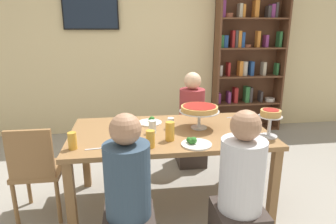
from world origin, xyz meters
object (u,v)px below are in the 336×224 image
(beer_glass_amber_tall, at_px, (170,131))
(cutlery_fork_near, at_px, (235,117))
(salad_plate_far_diner, at_px, (150,122))
(water_glass_clear_far, at_px, (171,123))
(television, at_px, (91,12))
(diner_near_left, at_px, (129,209))
(cutlery_fork_far, at_px, (123,121))
(deep_dish_pizza_stand, at_px, (199,110))
(dining_table, at_px, (169,139))
(diner_near_right, at_px, (240,202))
(bookshelf, at_px, (248,60))
(salad_plate_near_diner, at_px, (195,143))
(beer_glass_amber_short, at_px, (72,141))
(beer_glass_amber_spare, at_px, (150,139))
(chair_head_west, at_px, (37,168))
(cutlery_knife_near, at_px, (97,149))
(diner_far_right, at_px, (192,126))
(personal_pizza_stand, at_px, (270,117))
(cutlery_knife_far, at_px, (253,142))
(water_glass_clear_near, at_px, (153,127))

(beer_glass_amber_tall, height_order, cutlery_fork_near, beer_glass_amber_tall)
(salad_plate_far_diner, bearing_deg, water_glass_clear_far, -45.16)
(television, bearing_deg, beer_glass_amber_tall, -70.50)
(diner_near_left, bearing_deg, cutlery_fork_far, 1.94)
(deep_dish_pizza_stand, bearing_deg, salad_plate_far_diner, 155.20)
(water_glass_clear_far, height_order, cutlery_fork_near, water_glass_clear_far)
(dining_table, relative_size, diner_near_right, 1.54)
(bookshelf, height_order, television, bookshelf)
(diner_near_left, relative_size, salad_plate_near_diner, 4.69)
(salad_plate_far_diner, xyz_separation_m, beer_glass_amber_short, (-0.64, -0.55, 0.05))
(diner_near_left, distance_m, beer_glass_amber_spare, 0.56)
(beer_glass_amber_spare, relative_size, cutlery_fork_far, 0.78)
(deep_dish_pizza_stand, bearing_deg, beer_glass_amber_tall, -139.20)
(dining_table, height_order, diner_near_right, diner_near_right)
(chair_head_west, distance_m, beer_glass_amber_spare, 1.05)
(salad_plate_near_diner, height_order, cutlery_fork_near, salad_plate_near_diner)
(salad_plate_near_diner, distance_m, beer_glass_amber_short, 0.96)
(chair_head_west, relative_size, cutlery_fork_near, 4.83)
(chair_head_west, bearing_deg, water_glass_clear_far, 6.92)
(chair_head_west, bearing_deg, dining_table, 3.81)
(diner_near_left, bearing_deg, chair_head_west, 47.76)
(cutlery_knife_near, xyz_separation_m, cutlery_fork_far, (0.19, 0.68, 0.00))
(diner_far_right, bearing_deg, diner_near_left, -25.78)
(diner_near_left, height_order, cutlery_fork_near, diner_near_left)
(television, xyz_separation_m, deep_dish_pizza_stand, (1.14, -2.07, -0.94))
(salad_plate_near_diner, bearing_deg, bookshelf, 59.68)
(cutlery_fork_near, bearing_deg, cutlery_fork_far, -4.24)
(bookshelf, bearing_deg, diner_near_right, -112.48)
(dining_table, height_order, television, television)
(cutlery_fork_far, bearing_deg, beer_glass_amber_short, 75.20)
(beer_glass_amber_tall, xyz_separation_m, cutlery_knife_near, (-0.59, -0.11, -0.08))
(salad_plate_far_diner, height_order, cutlery_fork_near, salad_plate_far_diner)
(diner_far_right, xyz_separation_m, personal_pizza_stand, (0.44, -1.07, 0.43))
(diner_near_left, height_order, cutlery_fork_far, diner_near_left)
(beer_glass_amber_spare, bearing_deg, water_glass_clear_far, 62.34)
(beer_glass_amber_spare, height_order, cutlery_knife_far, beer_glass_amber_spare)
(diner_far_right, bearing_deg, salad_plate_near_diner, -11.16)
(personal_pizza_stand, height_order, beer_glass_amber_short, personal_pizza_stand)
(cutlery_fork_near, bearing_deg, salad_plate_far_diner, 1.84)
(diner_near_right, height_order, salad_plate_far_diner, diner_near_right)
(personal_pizza_stand, bearing_deg, cutlery_fork_far, 153.83)
(cutlery_fork_near, bearing_deg, water_glass_clear_near, 18.70)
(dining_table, height_order, cutlery_fork_far, cutlery_fork_far)
(salad_plate_far_diner, relative_size, cutlery_knife_far, 1.30)
(diner_far_right, bearing_deg, television, -136.29)
(diner_far_right, height_order, water_glass_clear_near, diner_far_right)
(personal_pizza_stand, height_order, cutlery_fork_near, personal_pizza_stand)
(salad_plate_far_diner, relative_size, beer_glass_amber_tall, 1.47)
(bookshelf, relative_size, cutlery_knife_far, 12.29)
(diner_near_right, distance_m, diner_far_right, 1.63)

